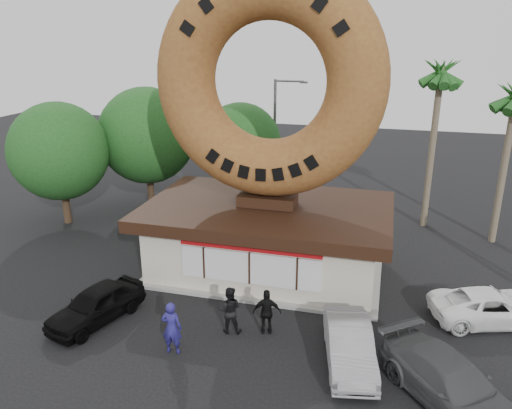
{
  "coord_description": "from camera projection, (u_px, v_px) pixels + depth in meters",
  "views": [
    {
      "loc": [
        5.09,
        -14.96,
        10.84
      ],
      "look_at": [
        -0.01,
        4.0,
        3.99
      ],
      "focal_mm": 35.0,
      "sensor_mm": 36.0,
      "label": 1
    }
  ],
  "objects": [
    {
      "name": "car_silver",
      "position": [
        349.0,
        344.0,
        17.03
      ],
      "size": [
        2.32,
        4.48,
        1.41
      ],
      "primitive_type": "imported",
      "rotation": [
        0.0,
        0.0,
        0.2
      ],
      "color": "#959498",
      "rests_on": "ground"
    },
    {
      "name": "person_center",
      "position": [
        229.0,
        310.0,
        18.7
      ],
      "size": [
        1.04,
        0.89,
        1.87
      ],
      "primitive_type": "imported",
      "rotation": [
        0.0,
        0.0,
        3.36
      ],
      "color": "black",
      "rests_on": "ground"
    },
    {
      "name": "tree_far",
      "position": [
        59.0,
        151.0,
        28.43
      ],
      "size": [
        5.6,
        5.6,
        7.14
      ],
      "color": "#473321",
      "rests_on": "ground"
    },
    {
      "name": "tree_west",
      "position": [
        147.0,
        136.0,
        31.11
      ],
      "size": [
        6.0,
        6.0,
        7.65
      ],
      "color": "#473321",
      "rests_on": "ground"
    },
    {
      "name": "car_black",
      "position": [
        96.0,
        305.0,
        19.5
      ],
      "size": [
        2.86,
        4.45,
        1.41
      ],
      "primitive_type": "imported",
      "rotation": [
        0.0,
        0.0,
        -0.31
      ],
      "color": "black",
      "rests_on": "ground"
    },
    {
      "name": "giant_donut",
      "position": [
        269.0,
        82.0,
        21.03
      ],
      "size": [
        9.99,
        2.55,
        9.99
      ],
      "primitive_type": "torus",
      "rotation": [
        1.57,
        0.0,
        0.0
      ],
      "color": "#925F2A",
      "rests_on": "donut_shop"
    },
    {
      "name": "palm_near",
      "position": [
        440.0,
        79.0,
        26.61
      ],
      "size": [
        2.6,
        2.6,
        9.75
      ],
      "color": "#726651",
      "rests_on": "ground"
    },
    {
      "name": "car_white",
      "position": [
        491.0,
        306.0,
        19.49
      ],
      "size": [
        5.09,
        3.45,
        1.29
      ],
      "primitive_type": "imported",
      "rotation": [
        0.0,
        0.0,
        1.88
      ],
      "color": "white",
      "rests_on": "ground"
    },
    {
      "name": "person_left",
      "position": [
        172.0,
        328.0,
        17.47
      ],
      "size": [
        0.77,
        0.54,
        1.99
      ],
      "primitive_type": "imported",
      "rotation": [
        0.0,
        0.0,
        3.23
      ],
      "color": "navy",
      "rests_on": "ground"
    },
    {
      "name": "car_grey",
      "position": [
        451.0,
        383.0,
        15.11
      ],
      "size": [
        4.8,
        5.26,
        1.48
      ],
      "primitive_type": "imported",
      "rotation": [
        0.0,
        0.0,
        0.68
      ],
      "color": "#4D5052",
      "rests_on": "ground"
    },
    {
      "name": "donut_shop",
      "position": [
        267.0,
        236.0,
        23.33
      ],
      "size": [
        11.2,
        7.2,
        3.8
      ],
      "color": "beige",
      "rests_on": "ground"
    },
    {
      "name": "ground",
      "position": [
        228.0,
        340.0,
        18.46
      ],
      "size": [
        90.0,
        90.0,
        0.0
      ],
      "primitive_type": "plane",
      "color": "black",
      "rests_on": "ground"
    },
    {
      "name": "tree_mid",
      "position": [
        240.0,
        144.0,
        31.79
      ],
      "size": [
        5.2,
        5.2,
        6.63
      ],
      "color": "#473321",
      "rests_on": "ground"
    },
    {
      "name": "person_right",
      "position": [
        267.0,
        312.0,
        18.61
      ],
      "size": [
        1.13,
        0.67,
        1.81
      ],
      "primitive_type": "imported",
      "rotation": [
        0.0,
        0.0,
        3.36
      ],
      "color": "black",
      "rests_on": "ground"
    },
    {
      "name": "street_lamp",
      "position": [
        277.0,
        135.0,
        32.02
      ],
      "size": [
        2.11,
        0.2,
        8.0
      ],
      "color": "#59595E",
      "rests_on": "ground"
    }
  ]
}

